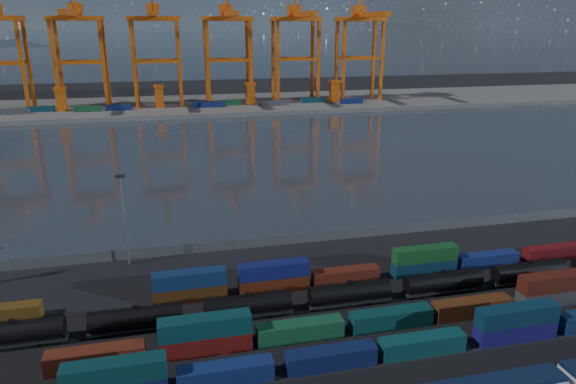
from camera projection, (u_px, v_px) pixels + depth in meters
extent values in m
plane|color=black|center=(336.00, 321.00, 73.65)|extent=(700.00, 700.00, 0.00)
plane|color=#2B343E|center=(237.00, 153.00, 170.88)|extent=(700.00, 700.00, 0.00)
cube|color=#514F4C|center=(210.00, 105.00, 267.80)|extent=(700.00, 70.00, 2.00)
cube|color=#0B383A|center=(114.00, 371.00, 57.18)|extent=(11.41, 2.32, 2.47)
cube|color=navy|center=(226.00, 373.00, 60.62)|extent=(11.41, 2.32, 2.47)
cube|color=#0F1B4C|center=(331.00, 358.00, 63.45)|extent=(11.41, 2.32, 2.47)
cube|color=#0D4547|center=(422.00, 345.00, 66.11)|extent=(11.41, 2.32, 2.47)
cube|color=navy|center=(515.00, 331.00, 69.08)|extent=(11.41, 2.32, 2.47)
cube|color=#0C2C43|center=(518.00, 315.00, 68.32)|extent=(11.41, 2.32, 2.47)
cube|color=maroon|center=(96.00, 358.00, 63.39)|extent=(11.84, 2.41, 2.57)
cube|color=maroon|center=(206.00, 343.00, 66.32)|extent=(11.84, 2.41, 2.57)
cube|color=#0C3B3F|center=(205.00, 326.00, 65.53)|extent=(11.84, 2.41, 2.57)
cube|color=#165532|center=(300.00, 331.00, 69.05)|extent=(11.84, 2.41, 2.57)
cube|color=#0B3D3C|center=(391.00, 318.00, 71.91)|extent=(11.84, 2.41, 2.57)
cube|color=#592B11|center=(472.00, 308.00, 74.64)|extent=(11.84, 2.41, 2.57)
cube|color=#3A3D3F|center=(554.00, 297.00, 77.66)|extent=(11.84, 2.41, 2.57)
cube|color=#4D190F|center=(557.00, 282.00, 76.87)|extent=(11.84, 2.41, 2.57)
cube|color=#4C2A0F|center=(190.00, 293.00, 78.91)|extent=(11.22, 2.28, 2.43)
cube|color=navy|center=(189.00, 279.00, 78.16)|extent=(11.22, 2.28, 2.43)
cube|color=#5F210E|center=(274.00, 284.00, 81.76)|extent=(11.22, 2.28, 2.43)
cube|color=navy|center=(274.00, 270.00, 81.01)|extent=(11.22, 2.28, 2.43)
cube|color=#5E1E12|center=(346.00, 276.00, 84.38)|extent=(11.22, 2.28, 2.43)
cube|color=#0D2F47|center=(424.00, 267.00, 87.43)|extent=(11.22, 2.28, 2.43)
cube|color=#165321|center=(425.00, 254.00, 86.68)|extent=(11.22, 2.28, 2.43)
cube|color=navy|center=(487.00, 260.00, 90.07)|extent=(11.22, 2.28, 2.43)
cube|color=#620E12|center=(553.00, 253.00, 92.96)|extent=(11.22, 2.28, 2.43)
cylinder|color=black|center=(13.00, 332.00, 67.09)|extent=(12.56, 2.80, 2.80)
cylinder|color=black|center=(11.00, 322.00, 66.61)|extent=(0.77, 0.77, 0.48)
cube|color=black|center=(15.00, 342.00, 67.56)|extent=(13.05, 1.93, 0.39)
cube|color=black|center=(51.00, 340.00, 68.63)|extent=(2.42, 1.74, 0.58)
cylinder|color=black|center=(136.00, 317.00, 70.45)|extent=(12.56, 2.80, 2.80)
cylinder|color=black|center=(135.00, 307.00, 69.97)|extent=(0.77, 0.77, 0.48)
cube|color=black|center=(137.00, 327.00, 70.93)|extent=(13.05, 1.93, 0.39)
cube|color=black|center=(105.00, 334.00, 70.10)|extent=(2.42, 1.74, 0.58)
cube|color=black|center=(170.00, 326.00, 71.99)|extent=(2.42, 1.74, 0.58)
cylinder|color=black|center=(248.00, 304.00, 73.81)|extent=(12.56, 2.80, 2.80)
cylinder|color=black|center=(248.00, 295.00, 73.33)|extent=(0.77, 0.77, 0.48)
cube|color=black|center=(248.00, 313.00, 74.29)|extent=(13.05, 1.93, 0.39)
cube|color=black|center=(218.00, 320.00, 73.46)|extent=(2.42, 1.74, 0.58)
cube|color=black|center=(277.00, 312.00, 75.35)|extent=(2.42, 1.74, 0.58)
cylinder|color=black|center=(350.00, 292.00, 77.17)|extent=(12.56, 2.80, 2.80)
cylinder|color=black|center=(350.00, 283.00, 76.69)|extent=(0.77, 0.77, 0.48)
cube|color=black|center=(349.00, 301.00, 77.65)|extent=(13.05, 1.93, 0.39)
cube|color=black|center=(322.00, 307.00, 76.82)|extent=(2.42, 1.74, 0.58)
cube|color=black|center=(376.00, 300.00, 78.71)|extent=(2.42, 1.74, 0.58)
cylinder|color=black|center=(443.00, 281.00, 80.53)|extent=(12.56, 2.80, 2.80)
cylinder|color=black|center=(444.00, 272.00, 80.05)|extent=(0.77, 0.77, 0.48)
cube|color=black|center=(442.00, 290.00, 81.01)|extent=(13.05, 1.93, 0.39)
cube|color=black|center=(417.00, 295.00, 80.18)|extent=(2.42, 1.74, 0.58)
cube|color=black|center=(467.00, 289.00, 82.07)|extent=(2.42, 1.74, 0.58)
cylinder|color=black|center=(529.00, 271.00, 83.89)|extent=(12.56, 2.80, 2.80)
cylinder|color=black|center=(530.00, 262.00, 83.41)|extent=(0.77, 0.77, 0.48)
cube|color=black|center=(528.00, 279.00, 84.37)|extent=(13.05, 1.93, 0.39)
cube|color=black|center=(504.00, 284.00, 83.54)|extent=(2.42, 1.74, 0.58)
cube|color=black|center=(550.00, 278.00, 85.43)|extent=(2.42, 1.74, 0.58)
cube|color=#595B5E|center=(290.00, 239.00, 99.27)|extent=(160.00, 0.06, 2.00)
cylinder|color=slate|center=(9.00, 265.00, 88.40)|extent=(0.12, 0.12, 2.20)
cylinder|color=slate|center=(70.00, 259.00, 90.57)|extent=(0.12, 0.12, 2.20)
cylinder|color=slate|center=(129.00, 254.00, 92.74)|extent=(0.12, 0.12, 2.20)
cylinder|color=slate|center=(185.00, 249.00, 94.91)|extent=(0.12, 0.12, 2.20)
cylinder|color=slate|center=(239.00, 244.00, 97.07)|extent=(0.12, 0.12, 2.20)
cylinder|color=slate|center=(290.00, 239.00, 99.24)|extent=(0.12, 0.12, 2.20)
cylinder|color=slate|center=(339.00, 234.00, 101.41)|extent=(0.12, 0.12, 2.20)
cylinder|color=slate|center=(387.00, 230.00, 103.58)|extent=(0.12, 0.12, 2.20)
cylinder|color=slate|center=(432.00, 226.00, 105.75)|extent=(0.12, 0.12, 2.20)
cylinder|color=slate|center=(475.00, 222.00, 107.91)|extent=(0.12, 0.12, 2.20)
cylinder|color=slate|center=(517.00, 218.00, 110.08)|extent=(0.12, 0.12, 2.20)
cylinder|color=slate|center=(557.00, 214.00, 112.25)|extent=(0.12, 0.12, 2.20)
cylinder|color=slate|center=(125.00, 222.00, 88.75)|extent=(0.36, 0.36, 16.00)
cube|color=black|center=(120.00, 176.00, 86.19)|extent=(1.60, 0.40, 0.60)
cube|color=#D0550E|center=(23.00, 69.00, 233.07)|extent=(1.55, 1.55, 43.62)
cube|color=#D0550E|center=(29.00, 67.00, 243.84)|extent=(1.55, 1.55, 43.62)
cube|color=#D0550E|center=(4.00, 62.00, 240.85)|extent=(21.33, 1.36, 1.36)
cube|color=#D0550E|center=(55.00, 68.00, 236.03)|extent=(1.55, 1.55, 43.62)
cube|color=#D0550E|center=(60.00, 66.00, 246.80)|extent=(1.55, 1.55, 43.62)
cube|color=#D0550E|center=(104.00, 67.00, 240.65)|extent=(1.55, 1.55, 43.62)
cube|color=#D0550E|center=(106.00, 65.00, 251.43)|extent=(1.55, 1.55, 43.62)
cube|color=#D0550E|center=(79.00, 63.00, 237.67)|extent=(21.33, 1.36, 1.36)
cube|color=#D0550E|center=(83.00, 61.00, 248.44)|extent=(21.33, 1.36, 1.36)
cube|color=#D0550E|center=(76.00, 18.00, 236.98)|extent=(24.23, 13.57, 2.13)
cube|color=#D0550E|center=(71.00, 13.00, 225.61)|extent=(2.91, 46.53, 2.42)
cube|color=#D0550E|center=(76.00, 9.00, 239.23)|extent=(5.82, 7.75, 4.85)
cube|color=#D0550E|center=(134.00, 67.00, 243.62)|extent=(1.55, 1.55, 43.62)
cube|color=#D0550E|center=(135.00, 65.00, 254.39)|extent=(1.55, 1.55, 43.62)
cube|color=#D0550E|center=(180.00, 66.00, 248.24)|extent=(1.55, 1.55, 43.62)
cube|color=#D0550E|center=(179.00, 64.00, 259.01)|extent=(1.55, 1.55, 43.62)
cube|color=#D0550E|center=(157.00, 62.00, 245.26)|extent=(21.33, 1.36, 1.36)
cube|color=#D0550E|center=(157.00, 60.00, 256.03)|extent=(21.33, 1.36, 1.36)
cube|color=#D0550E|center=(154.00, 18.00, 244.57)|extent=(24.23, 13.57, 2.13)
cube|color=#D0550E|center=(153.00, 14.00, 233.20)|extent=(2.91, 46.53, 2.42)
cube|color=#D0550E|center=(153.00, 9.00, 246.82)|extent=(5.82, 7.75, 4.85)
cube|color=#D0550E|center=(208.00, 65.00, 251.21)|extent=(1.55, 1.55, 43.62)
cube|color=#D0550E|center=(206.00, 64.00, 261.98)|extent=(1.55, 1.55, 43.62)
cube|color=#D0550E|center=(251.00, 65.00, 255.83)|extent=(1.55, 1.55, 43.62)
cube|color=#D0550E|center=(247.00, 63.00, 266.60)|extent=(1.55, 1.55, 43.62)
cube|color=#D0550E|center=(230.00, 61.00, 252.84)|extent=(21.33, 1.36, 1.36)
cube|color=#D0550E|center=(227.00, 59.00, 263.62)|extent=(21.33, 1.36, 1.36)
cube|color=#D0550E|center=(227.00, 19.00, 252.16)|extent=(24.23, 13.57, 2.13)
cube|color=#D0550E|center=(230.00, 14.00, 240.79)|extent=(2.91, 46.53, 2.42)
cube|color=#D0550E|center=(226.00, 10.00, 254.40)|extent=(5.82, 7.75, 4.85)
cube|color=#D0550E|center=(278.00, 64.00, 258.80)|extent=(1.55, 1.55, 43.62)
cube|color=#D0550E|center=(273.00, 63.00, 269.57)|extent=(1.55, 1.55, 43.62)
cube|color=#D0550E|center=(318.00, 64.00, 263.42)|extent=(1.55, 1.55, 43.62)
cube|color=#D0550E|center=(312.00, 62.00, 274.19)|extent=(1.55, 1.55, 43.62)
cube|color=#D0550E|center=(298.00, 59.00, 260.43)|extent=(21.33, 1.36, 1.36)
cube|color=#D0550E|center=(293.00, 58.00, 271.20)|extent=(21.33, 1.36, 1.36)
cube|color=#D0550E|center=(296.00, 19.00, 259.75)|extent=(24.23, 13.57, 2.13)
cube|color=#D0550E|center=(302.00, 14.00, 248.38)|extent=(2.91, 46.53, 2.42)
cube|color=#D0550E|center=(294.00, 10.00, 261.99)|extent=(5.82, 7.75, 4.85)
cube|color=#D0550E|center=(344.00, 63.00, 266.38)|extent=(1.55, 1.55, 43.62)
cube|color=#D0550E|center=(337.00, 62.00, 277.16)|extent=(1.55, 1.55, 43.62)
cube|color=#D0550E|center=(382.00, 63.00, 271.01)|extent=(1.55, 1.55, 43.62)
cube|color=#D0550E|center=(373.00, 61.00, 281.78)|extent=(1.55, 1.55, 43.62)
cube|color=#D0550E|center=(363.00, 59.00, 268.02)|extent=(21.33, 1.36, 1.36)
cube|color=#D0550E|center=(355.00, 57.00, 278.79)|extent=(21.33, 1.36, 1.36)
cube|color=#D0550E|center=(361.00, 19.00, 267.34)|extent=(24.23, 13.57, 2.13)
cube|color=#D0550E|center=(369.00, 15.00, 255.97)|extent=(2.91, 46.53, 2.42)
cube|color=#D0550E|center=(358.00, 10.00, 269.58)|extent=(5.82, 7.75, 4.85)
cylinder|color=black|center=(372.00, 0.00, 251.72)|extent=(0.23, 39.90, 13.16)
cube|color=navy|center=(213.00, 105.00, 253.04)|extent=(12.00, 2.44, 2.60)
cube|color=navy|center=(351.00, 101.00, 264.89)|extent=(12.00, 2.44, 2.60)
cube|color=navy|center=(204.00, 104.00, 253.41)|extent=(12.00, 2.44, 2.60)
cube|color=#0C3842|center=(41.00, 109.00, 239.23)|extent=(12.00, 2.44, 2.60)
cube|color=#3F4244|center=(15.00, 111.00, 232.68)|extent=(12.00, 2.44, 2.60)
cube|color=#3F4244|center=(273.00, 103.00, 257.66)|extent=(12.00, 2.44, 2.60)
cube|color=#144C23|center=(88.00, 109.00, 239.93)|extent=(12.00, 2.44, 2.60)
cube|color=navy|center=(119.00, 107.00, 244.11)|extent=(12.00, 2.44, 2.60)
cube|color=#144C23|center=(230.00, 103.00, 259.37)|extent=(12.00, 2.44, 2.60)
cube|color=#0C3842|center=(312.00, 100.00, 268.10)|extent=(12.00, 2.44, 2.60)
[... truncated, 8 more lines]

